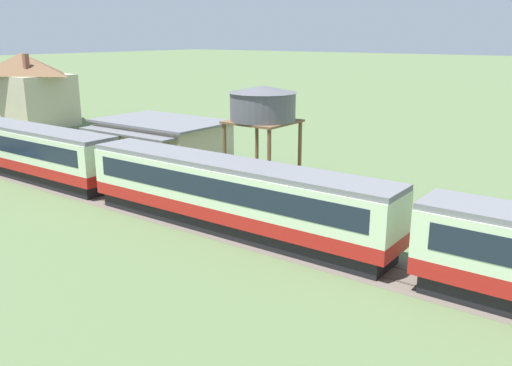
{
  "coord_description": "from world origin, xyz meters",
  "views": [
    {
      "loc": [
        -3.92,
        -22.18,
        11.14
      ],
      "look_at": [
        -20.58,
        0.38,
        3.43
      ],
      "focal_mm": 38.0,
      "sensor_mm": 36.0,
      "label": 1
    }
  ],
  "objects": [
    {
      "name": "station_house_brown_roof",
      "position": [
        -68.46,
        15.98,
        4.62
      ],
      "size": [
        13.27,
        7.93,
        8.94
      ],
      "color": "#BCB293",
      "rests_on": "ground_plane"
    },
    {
      "name": "passenger_train",
      "position": [
        -22.7,
        1.09,
        2.31
      ],
      "size": [
        106.96,
        3.13,
        4.16
      ],
      "color": "#AD1E19",
      "rests_on": "ground_plane"
    },
    {
      "name": "station_building",
      "position": [
        -39.29,
        11.54,
        1.9
      ],
      "size": [
        11.67,
        8.81,
        3.75
      ],
      "color": "#BCB293",
      "rests_on": "ground_plane"
    },
    {
      "name": "railway_track",
      "position": [
        -20.17,
        1.09,
        0.01
      ],
      "size": [
        176.36,
        3.6,
        0.04
      ],
      "color": "#665B51",
      "rests_on": "ground_plane"
    },
    {
      "name": "water_tower",
      "position": [
        -27.01,
        9.91,
        6.17
      ],
      "size": [
        5.04,
        5.04,
        7.58
      ],
      "color": "brown",
      "rests_on": "ground_plane"
    }
  ]
}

